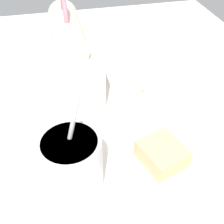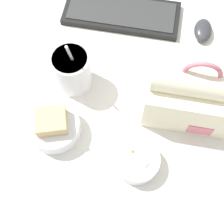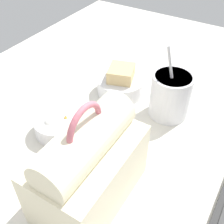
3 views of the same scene
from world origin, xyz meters
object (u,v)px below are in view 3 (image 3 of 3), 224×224
(soup_cup, at_px, (170,95))
(bento_bowl_sandwich, at_px, (121,83))
(lunch_bag, at_px, (89,167))
(bento_bowl_snacks, at_px, (58,125))

(soup_cup, distance_m, bento_bowl_sandwich, 0.15)
(lunch_bag, height_order, bento_bowl_sandwich, lunch_bag)
(bento_bowl_sandwich, bearing_deg, soup_cup, 84.28)
(lunch_bag, relative_size, bento_bowl_snacks, 2.04)
(soup_cup, xyz_separation_m, bento_bowl_sandwich, (-0.01, -0.15, -0.03))
(soup_cup, distance_m, bento_bowl_snacks, 0.28)
(bento_bowl_sandwich, distance_m, bento_bowl_snacks, 0.22)
(lunch_bag, xyz_separation_m, soup_cup, (-0.30, 0.03, -0.03))
(bento_bowl_sandwich, bearing_deg, bento_bowl_snacks, -12.34)
(lunch_bag, height_order, bento_bowl_snacks, lunch_bag)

